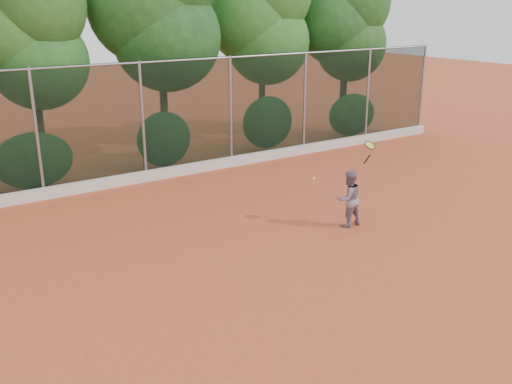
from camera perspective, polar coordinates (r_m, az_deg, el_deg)
ground at (r=11.77m, az=2.71°, el=-7.07°), size 80.00×80.00×0.00m
concrete_curb at (r=17.33m, az=-10.69°, el=1.61°), size 24.00×0.20×0.30m
tennis_player at (r=13.58m, az=9.23°, el=-0.65°), size 0.68×0.54×1.36m
chainlink_fence at (r=17.09m, az=-11.27°, el=7.25°), size 24.09×0.09×3.50m
foliage_backdrop at (r=18.47m, az=-15.87°, el=15.69°), size 23.70×3.63×7.55m
tennis_racket at (r=13.48m, az=11.28°, el=4.45°), size 0.31×0.29×0.57m
tennis_ball_in_flight at (r=12.81m, az=5.80°, el=1.34°), size 0.07×0.07×0.07m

